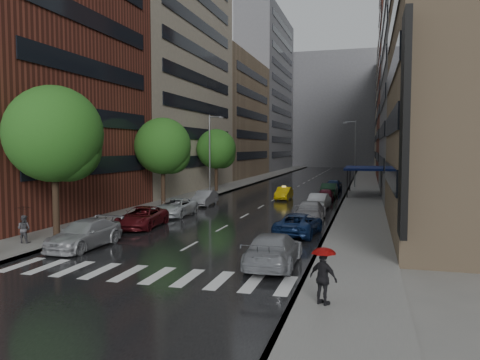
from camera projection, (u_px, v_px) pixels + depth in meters
name	position (u px, v px, depth m)	size (l,w,h in m)	color
ground	(159.00, 263.00, 22.29)	(220.00, 220.00, 0.00)	gray
road	(302.00, 184.00, 70.38)	(14.00, 140.00, 0.01)	black
sidewalk_left	(245.00, 182.00, 72.76)	(4.00, 140.00, 0.15)	gray
sidewalk_right	(364.00, 185.00, 67.99)	(4.00, 140.00, 0.15)	gray
crosswalk	(143.00, 274.00, 20.32)	(13.15, 2.80, 0.01)	silver
buildings_left	(224.00, 87.00, 81.69)	(8.00, 108.00, 38.00)	maroon
buildings_right	(407.00, 85.00, 71.80)	(8.05, 109.10, 36.00)	#937A5B
building_far	(335.00, 111.00, 134.66)	(40.00, 14.00, 32.00)	slate
tree_near	(54.00, 134.00, 27.92)	(5.78, 5.78, 9.21)	#382619
tree_mid	(163.00, 146.00, 42.69)	(5.16, 5.16, 8.23)	#382619
tree_far	(216.00, 149.00, 57.60)	(4.88, 4.88, 7.78)	#382619
taxi	(284.00, 193.00, 49.55)	(1.39, 3.98, 1.31)	#E6B90C
parked_cars_left	(152.00, 214.00, 33.69)	(2.80, 24.35, 1.52)	gray
parked_cars_right	(316.00, 205.00, 38.86)	(2.75, 44.19, 1.57)	gray
ped_black_umbrella	(24.00, 221.00, 26.24)	(0.96, 0.98, 2.09)	#454449
ped_red_umbrella	(323.00, 271.00, 15.91)	(1.15, 0.90, 2.01)	black
street_lamp_left	(210.00, 153.00, 52.85)	(1.74, 0.22, 9.00)	gray
street_lamp_right	(355.00, 152.00, 63.18)	(1.74, 0.22, 9.00)	gray
awning	(363.00, 168.00, 53.35)	(4.00, 8.00, 3.12)	navy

